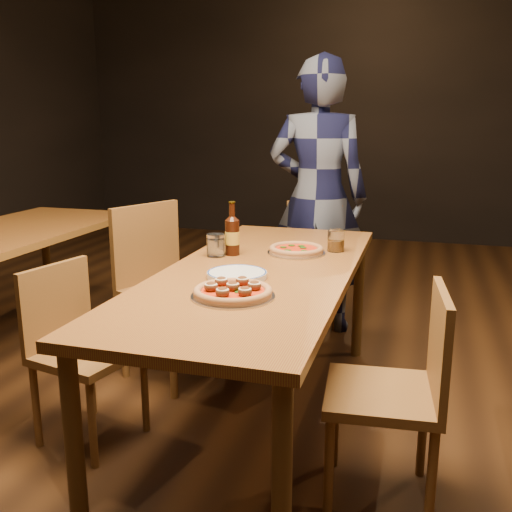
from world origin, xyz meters
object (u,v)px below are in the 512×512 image
(chair_main_e, at_px, (382,392))
(chair_main_sw, at_px, (174,290))
(chair_end, at_px, (299,268))
(amber_glass, at_px, (336,241))
(beer_bottle, at_px, (232,236))
(table_main, at_px, (259,285))
(water_glass, at_px, (216,245))
(pizza_margherita, at_px, (296,250))
(diner, at_px, (318,197))
(pizza_meatball, at_px, (233,291))
(plate_stack, at_px, (237,275))
(chair_main_nw, at_px, (88,353))

(chair_main_e, bearing_deg, chair_main_sw, -128.58)
(chair_main_sw, height_order, chair_end, chair_main_sw)
(amber_glass, bearing_deg, beer_bottle, -154.66)
(beer_bottle, bearing_deg, table_main, -48.13)
(chair_end, height_order, amber_glass, chair_end)
(water_glass, bearing_deg, pizza_margherita, 25.47)
(pizza_margherita, distance_m, diner, 1.03)
(chair_end, distance_m, pizza_meatball, 1.67)
(pizza_margherita, bearing_deg, plate_stack, -105.50)
(water_glass, xyz_separation_m, amber_glass, (0.54, 0.27, -0.00))
(water_glass, bearing_deg, pizza_meatball, -64.05)
(chair_main_nw, relative_size, amber_glass, 7.82)
(diner, bearing_deg, table_main, 86.10)
(chair_main_nw, bearing_deg, amber_glass, -38.11)
(amber_glass, bearing_deg, water_glass, -153.04)
(table_main, relative_size, pizza_margherita, 7.00)
(chair_end, height_order, pizza_meatball, chair_end)
(table_main, relative_size, chair_main_sw, 2.03)
(chair_main_nw, bearing_deg, table_main, -51.45)
(chair_main_nw, relative_size, water_glass, 7.54)
(plate_stack, bearing_deg, chair_main_sw, 135.14)
(pizza_meatball, xyz_separation_m, diner, (-0.01, 1.78, 0.12))
(diner, bearing_deg, chair_main_e, 104.36)
(chair_main_e, xyz_separation_m, pizza_meatball, (-0.56, -0.03, 0.34))
(chair_main_nw, bearing_deg, chair_end, -8.74)
(chair_main_nw, height_order, pizza_meatball, chair_main_nw)
(table_main, distance_m, chair_main_e, 0.74)
(chair_end, bearing_deg, diner, 78.25)
(chair_main_sw, xyz_separation_m, diner, (0.60, 0.98, 0.40))
(water_glass, xyz_separation_m, diner, (0.27, 1.19, 0.09))
(pizza_margherita, xyz_separation_m, plate_stack, (-0.14, -0.51, -0.01))
(chair_main_sw, distance_m, diner, 1.22)
(table_main, relative_size, water_glass, 18.44)
(plate_stack, bearing_deg, diner, 87.91)
(table_main, bearing_deg, amber_glass, 58.97)
(chair_main_sw, relative_size, chair_end, 1.10)
(chair_end, distance_m, beer_bottle, 1.07)
(table_main, relative_size, chair_main_nw, 2.45)
(chair_main_sw, bearing_deg, chair_main_nw, -163.52)
(chair_main_nw, xyz_separation_m, chair_end, (0.60, 1.55, 0.04))
(table_main, distance_m, chair_main_sw, 0.73)
(table_main, height_order, chair_end, chair_end)
(amber_glass, distance_m, diner, 0.96)
(table_main, bearing_deg, water_glass, 147.11)
(chair_main_e, bearing_deg, beer_bottle, -133.55)
(pizza_margherita, relative_size, diner, 0.16)
(table_main, bearing_deg, pizza_meatball, -87.35)
(pizza_margherita, bearing_deg, water_glass, -154.53)
(chair_main_sw, bearing_deg, table_main, -99.65)
(chair_end, distance_m, water_glass, 1.12)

